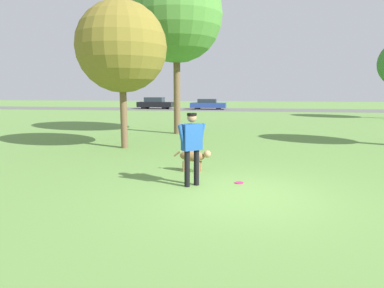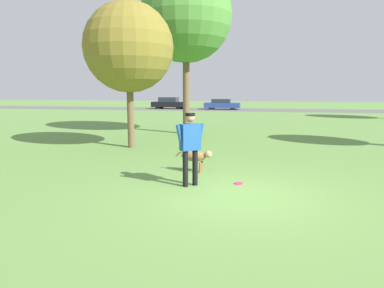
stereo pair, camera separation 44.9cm
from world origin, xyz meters
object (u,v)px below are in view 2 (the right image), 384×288
at_px(person, 190,143).
at_px(parked_car_blue, 222,104).
at_px(parked_car_black, 169,103).
at_px(dog, 195,157).
at_px(tree_near_left, 129,48).
at_px(frisbee, 238,183).
at_px(tree_mid_center, 186,16).

relative_size(person, parked_car_blue, 0.43).
bearing_deg(parked_car_black, dog, -71.62).
bearing_deg(tree_near_left, dog, -47.22).
height_order(person, dog, person).
height_order(frisbee, tree_mid_center, tree_mid_center).
bearing_deg(parked_car_blue, person, -84.54).
bearing_deg(frisbee, dog, 141.17).
bearing_deg(tree_mid_center, parked_car_black, 107.10).
bearing_deg(frisbee, tree_near_left, 134.90).
height_order(frisbee, tree_near_left, tree_near_left).
bearing_deg(person, tree_mid_center, 63.49).
relative_size(frisbee, tree_mid_center, 0.03).
height_order(person, frisbee, person).
xyz_separation_m(frisbee, tree_near_left, (-4.52, 4.54, 3.85)).
relative_size(tree_mid_center, tree_near_left, 1.47).
xyz_separation_m(tree_near_left, parked_car_blue, (0.71, 26.72, -3.26)).
xyz_separation_m(frisbee, tree_mid_center, (-3.29, 9.21, 5.87)).
relative_size(frisbee, parked_car_blue, 0.05).
relative_size(person, tree_mid_center, 0.21).
relative_size(person, tree_near_left, 0.31).
height_order(person, tree_near_left, tree_near_left).
distance_m(tree_near_left, parked_car_blue, 26.93).
height_order(dog, frisbee, dog).
bearing_deg(dog, person, -76.51).
height_order(tree_mid_center, parked_car_blue, tree_mid_center).
relative_size(frisbee, parked_car_black, 0.05).
bearing_deg(person, frisbee, -19.33).
height_order(person, tree_mid_center, tree_mid_center).
distance_m(person, tree_mid_center, 10.98).
height_order(tree_near_left, parked_car_blue, tree_near_left).
distance_m(tree_mid_center, parked_car_blue, 22.68).
distance_m(tree_near_left, parked_car_black, 27.56).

